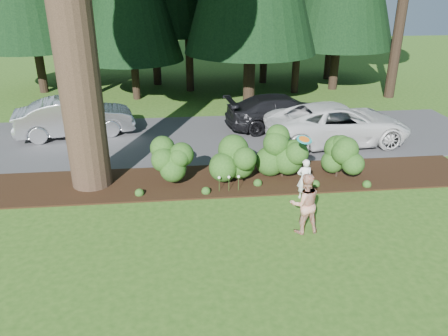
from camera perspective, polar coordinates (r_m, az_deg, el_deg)
The scene contains 11 objects.
ground at distance 11.59m, azimuth 3.53°, elevation -8.43°, with size 80.00×80.00×0.00m, color #294F16.
mulch_bed at distance 14.40m, azimuth 1.43°, elevation -1.52°, with size 16.00×2.50×0.05m, color black.
driveway at distance 18.31m, azimuth -0.30°, elevation 4.07°, with size 22.00×6.00×0.03m, color #38383A.
shrub_row at distance 14.10m, azimuth 4.62°, elevation 1.32°, with size 6.53×1.60×1.61m.
lily_cluster at distance 13.40m, azimuth 0.65°, elevation -1.29°, with size 0.69×0.09×0.57m.
car_silver_wagon at distance 19.32m, azimuth -18.91°, elevation 6.33°, with size 1.67×4.78×1.58m, color silver.
car_white_suv at distance 17.97m, azimuth 14.64°, elevation 5.62°, with size 2.63×5.70×1.58m, color silver.
car_dark_suv at distance 19.38m, azimuth 7.67°, elevation 7.27°, with size 2.04×5.02×1.46m, color black.
child at distance 13.24m, azimuth 10.46°, elevation -1.39°, with size 0.46×0.30×1.26m, color white.
adult at distance 11.41m, azimuth 10.47°, elevation -4.57°, with size 0.80×0.62×1.65m, color #B93F18.
frisbee at distance 13.01m, azimuth 10.43°, elevation 3.67°, with size 0.47×0.45×0.19m.
Camera 1 is at (-1.75, -9.67, 6.14)m, focal length 35.00 mm.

